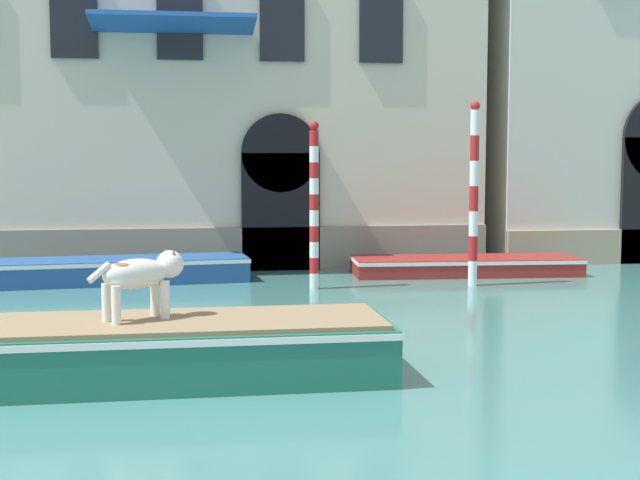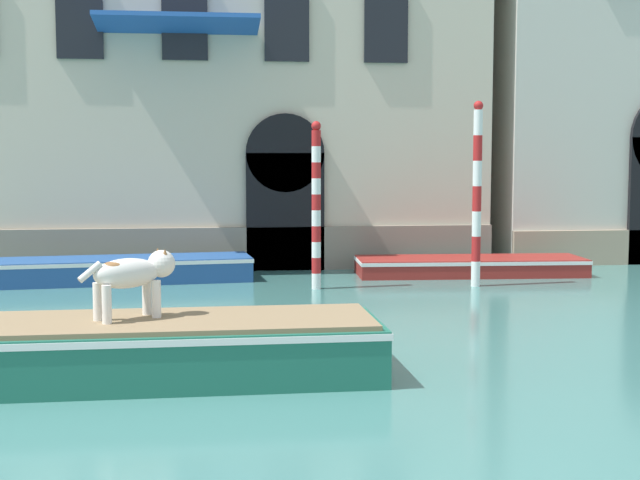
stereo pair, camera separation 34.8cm
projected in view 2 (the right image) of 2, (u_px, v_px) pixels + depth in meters
boat_foreground at (117, 349)px, 10.82m from camera, size 6.48×1.83×0.75m
dog_on_deck at (134, 274)px, 10.85m from camera, size 1.13×0.79×0.84m
boat_moored_near_palazzo at (116, 269)px, 19.24m from camera, size 5.94×2.01×0.52m
boat_moored_far at (470, 266)px, 20.37m from camera, size 5.26×1.80×0.40m
mooring_pole_0 at (316, 205)px, 18.11m from camera, size 0.20×0.20×3.42m
mooring_pole_2 at (477, 194)px, 18.48m from camera, size 0.20×0.20×3.85m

